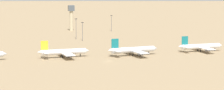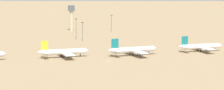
{
  "view_description": "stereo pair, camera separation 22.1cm",
  "coord_description": "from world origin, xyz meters",
  "px_view_note": "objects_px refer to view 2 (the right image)",
  "views": [
    {
      "loc": [
        -87.28,
        -287.75,
        51.08
      ],
      "look_at": [
        10.61,
        26.45,
        6.0
      ],
      "focal_mm": 82.8,
      "sensor_mm": 36.0,
      "label": 1
    },
    {
      "loc": [
        -87.07,
        -287.82,
        51.08
      ],
      "look_at": [
        10.61,
        26.45,
        6.0
      ],
      "focal_mm": 82.8,
      "sensor_mm": 36.0,
      "label": 2
    }
  ],
  "objects_px": {
    "parked_jet_teal_4": "(201,46)",
    "control_tower": "(71,16)",
    "parked_jet_yellow_2": "(63,52)",
    "parked_jet_teal_3": "(133,50)",
    "light_pole_east": "(76,27)",
    "light_pole_west": "(83,30)",
    "light_pole_mid": "(112,22)"
  },
  "relations": [
    {
      "from": "light_pole_mid",
      "to": "light_pole_east",
      "type": "relative_size",
      "value": 0.88
    },
    {
      "from": "light_pole_west",
      "to": "light_pole_east",
      "type": "bearing_deg",
      "value": 101.55
    },
    {
      "from": "control_tower",
      "to": "light_pole_mid",
      "type": "height_order",
      "value": "control_tower"
    },
    {
      "from": "parked_jet_teal_3",
      "to": "light_pole_west",
      "type": "relative_size",
      "value": 2.39
    },
    {
      "from": "parked_jet_teal_4",
      "to": "light_pole_mid",
      "type": "bearing_deg",
      "value": 97.65
    },
    {
      "from": "light_pole_west",
      "to": "parked_jet_teal_3",
      "type": "bearing_deg",
      "value": -81.16
    },
    {
      "from": "parked_jet_yellow_2",
      "to": "parked_jet_teal_3",
      "type": "distance_m",
      "value": 43.92
    },
    {
      "from": "parked_jet_teal_3",
      "to": "light_pole_east",
      "type": "height_order",
      "value": "light_pole_east"
    },
    {
      "from": "parked_jet_teal_3",
      "to": "parked_jet_teal_4",
      "type": "distance_m",
      "value": 48.96
    },
    {
      "from": "control_tower",
      "to": "light_pole_east",
      "type": "relative_size",
      "value": 1.41
    },
    {
      "from": "parked_jet_teal_3",
      "to": "control_tower",
      "type": "relative_size",
      "value": 1.49
    },
    {
      "from": "parked_jet_teal_3",
      "to": "light_pole_mid",
      "type": "bearing_deg",
      "value": 71.88
    },
    {
      "from": "parked_jet_yellow_2",
      "to": "light_pole_east",
      "type": "bearing_deg",
      "value": 70.0
    },
    {
      "from": "parked_jet_yellow_2",
      "to": "light_pole_mid",
      "type": "relative_size",
      "value": 2.28
    },
    {
      "from": "parked_jet_yellow_2",
      "to": "parked_jet_teal_4",
      "type": "distance_m",
      "value": 92.47
    },
    {
      "from": "parked_jet_teal_3",
      "to": "light_pole_west",
      "type": "bearing_deg",
      "value": 92.52
    },
    {
      "from": "parked_jet_teal_3",
      "to": "light_pole_east",
      "type": "relative_size",
      "value": 2.1
    },
    {
      "from": "control_tower",
      "to": "light_pole_east",
      "type": "xyz_separation_m",
      "value": [
        -10.04,
        -61.0,
        -4.6
      ]
    },
    {
      "from": "parked_jet_yellow_2",
      "to": "light_pole_west",
      "type": "bearing_deg",
      "value": 65.87
    },
    {
      "from": "parked_jet_teal_4",
      "to": "light_pole_mid",
      "type": "height_order",
      "value": "light_pole_mid"
    },
    {
      "from": "parked_jet_teal_4",
      "to": "control_tower",
      "type": "distance_m",
      "value": 159.94
    },
    {
      "from": "parked_jet_teal_4",
      "to": "parked_jet_yellow_2",
      "type": "bearing_deg",
      "value": 177.56
    },
    {
      "from": "light_pole_mid",
      "to": "parked_jet_teal_3",
      "type": "bearing_deg",
      "value": -101.8
    },
    {
      "from": "control_tower",
      "to": "light_pole_east",
      "type": "height_order",
      "value": "control_tower"
    },
    {
      "from": "control_tower",
      "to": "light_pole_west",
      "type": "distance_m",
      "value": 73.08
    },
    {
      "from": "parked_jet_teal_4",
      "to": "parked_jet_teal_3",
      "type": "bearing_deg",
      "value": -177.31
    },
    {
      "from": "parked_jet_yellow_2",
      "to": "control_tower",
      "type": "relative_size",
      "value": 1.42
    },
    {
      "from": "parked_jet_yellow_2",
      "to": "parked_jet_teal_4",
      "type": "relative_size",
      "value": 1.02
    },
    {
      "from": "parked_jet_teal_3",
      "to": "light_pole_east",
      "type": "bearing_deg",
      "value": 92.86
    },
    {
      "from": "parked_jet_yellow_2",
      "to": "light_pole_mid",
      "type": "xyz_separation_m",
      "value": [
        72.58,
        133.3,
        4.85
      ]
    },
    {
      "from": "parked_jet_teal_3",
      "to": "parked_jet_teal_4",
      "type": "height_order",
      "value": "parked_jet_teal_3"
    },
    {
      "from": "parked_jet_yellow_2",
      "to": "parked_jet_teal_4",
      "type": "bearing_deg",
      "value": -3.45
    }
  ]
}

